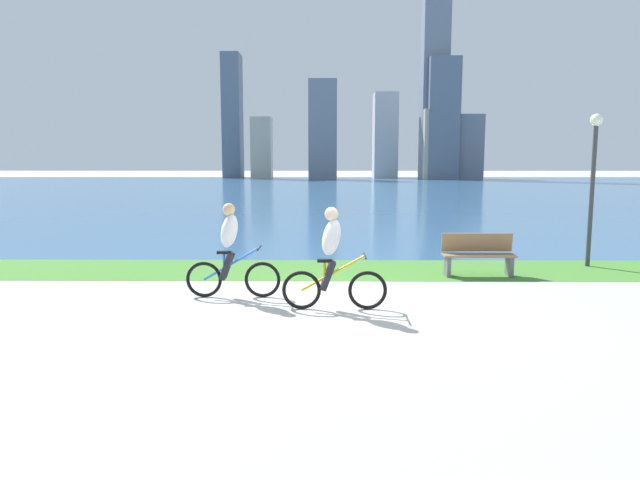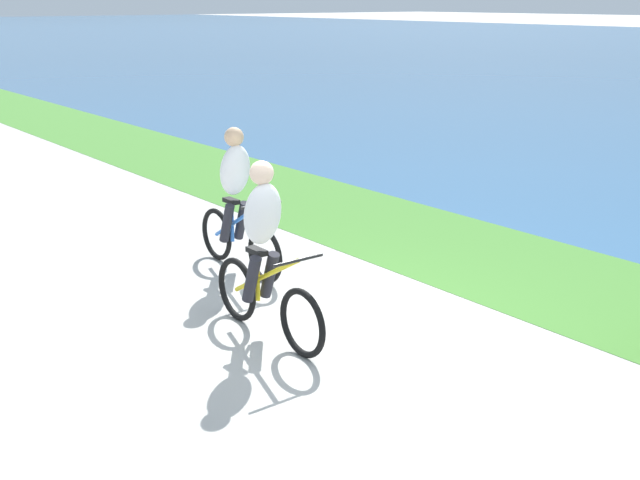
# 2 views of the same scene
# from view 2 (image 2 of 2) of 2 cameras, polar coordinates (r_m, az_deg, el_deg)

# --- Properties ---
(ground_plane) EXTENTS (300.00, 300.00, 0.00)m
(ground_plane) POSITION_cam_2_polar(r_m,az_deg,el_deg) (7.64, -0.48, -6.62)
(ground_plane) COLOR #B2AFA8
(grass_strip_bayside) EXTENTS (120.00, 2.53, 0.01)m
(grass_strip_bayside) POSITION_cam_2_polar(r_m,az_deg,el_deg) (9.69, 14.10, -1.95)
(grass_strip_bayside) COLOR #478433
(grass_strip_bayside) RESTS_ON ground
(cyclist_lead) EXTENTS (1.71, 0.52, 1.68)m
(cyclist_lead) POSITION_cam_2_polar(r_m,az_deg,el_deg) (7.29, -4.02, -0.82)
(cyclist_lead) COLOR black
(cyclist_lead) RESTS_ON ground
(cyclist_trailing) EXTENTS (1.68, 0.52, 1.68)m
(cyclist_trailing) POSITION_cam_2_polar(r_m,az_deg,el_deg) (9.17, -6.00, 2.83)
(cyclist_trailing) COLOR black
(cyclist_trailing) RESTS_ON ground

